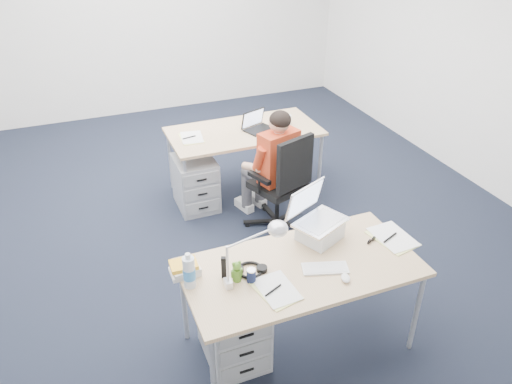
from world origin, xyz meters
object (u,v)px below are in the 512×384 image
at_px(seated_person, 269,166).
at_px(computer_mouse, 346,278).
at_px(headphones, 250,269).
at_px(can_koozie, 251,276).
at_px(desk_lamp, 247,255).
at_px(drawer_pedestal_near, 233,327).
at_px(cordless_phone, 225,267).
at_px(bear_figurine, 237,271).
at_px(desk_far, 244,134).
at_px(desk_near, 301,271).
at_px(silver_laptop, 321,216).
at_px(dark_laptop, 259,121).
at_px(wireless_keyboard, 325,268).
at_px(sunglasses, 371,240).
at_px(book_stack, 185,268).
at_px(office_chair, 280,201).
at_px(drawer_pedestal_far, 196,183).
at_px(far_cup, 288,120).
at_px(water_bottle, 189,270).

height_order(seated_person, computer_mouse, seated_person).
distance_m(computer_mouse, headphones, 0.63).
xyz_separation_m(can_koozie, desk_lamp, (-0.02, 0.01, 0.17)).
distance_m(drawer_pedestal_near, desk_lamp, 0.68).
bearing_deg(seated_person, cordless_phone, -139.11).
height_order(bear_figurine, desk_lamp, desk_lamp).
xyz_separation_m(seated_person, computer_mouse, (-0.25, -1.85, 0.13)).
bearing_deg(desk_far, cordless_phone, -113.57).
xyz_separation_m(desk_near, silver_laptop, (0.26, 0.23, 0.24)).
bearing_deg(can_koozie, dark_laptop, 66.73).
height_order(wireless_keyboard, sunglasses, sunglasses).
bearing_deg(desk_far, desk_near, -100.89).
bearing_deg(bear_figurine, desk_lamp, -44.18).
distance_m(book_stack, dark_laptop, 2.39).
height_order(office_chair, can_koozie, office_chair).
xyz_separation_m(drawer_pedestal_near, book_stack, (-0.27, 0.15, 0.50)).
height_order(drawer_pedestal_far, computer_mouse, computer_mouse).
bearing_deg(can_koozie, far_cup, 59.94).
relative_size(office_chair, drawer_pedestal_near, 1.87).
bearing_deg(far_cup, sunglasses, -98.91).
bearing_deg(water_bottle, bear_figurine, -11.56).
height_order(wireless_keyboard, can_koozie, can_koozie).
height_order(dark_laptop, far_cup, dark_laptop).
xyz_separation_m(desk_far, water_bottle, (-1.18, -2.18, 0.17)).
relative_size(seated_person, computer_mouse, 13.22).
height_order(headphones, bear_figurine, bear_figurine).
distance_m(drawer_pedestal_near, sunglasses, 1.16).
height_order(water_bottle, desk_lamp, desk_lamp).
distance_m(bear_figurine, desk_lamp, 0.16).
bearing_deg(sunglasses, desk_far, 71.95).
bearing_deg(wireless_keyboard, desk_far, 100.31).
xyz_separation_m(seated_person, headphones, (-0.80, -1.54, 0.14)).
height_order(silver_laptop, desk_lamp, desk_lamp).
xyz_separation_m(wireless_keyboard, sunglasses, (0.46, 0.15, 0.00)).
xyz_separation_m(book_stack, sunglasses, (1.34, -0.16, -0.03)).
bearing_deg(cordless_phone, wireless_keyboard, 9.81).
bearing_deg(office_chair, drawer_pedestal_near, -144.24).
bearing_deg(headphones, sunglasses, 18.10).
bearing_deg(wireless_keyboard, can_koozie, -169.99).
xyz_separation_m(desk_far, seated_person, (0.02, -0.65, -0.07)).
bearing_deg(seated_person, dark_laptop, 60.84).
height_order(office_chair, seated_person, seated_person).
bearing_deg(bear_figurine, drawer_pedestal_far, 71.73).
relative_size(headphones, sunglasses, 2.43).
bearing_deg(office_chair, drawer_pedestal_far, 114.78).
xyz_separation_m(desk_far, office_chair, (0.06, -0.81, -0.39)).
xyz_separation_m(office_chair, dark_laptop, (0.09, 0.75, 0.55)).
relative_size(desk_near, drawer_pedestal_far, 2.91).
bearing_deg(bear_figurine, sunglasses, -8.56).
distance_m(headphones, far_cup, 2.50).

